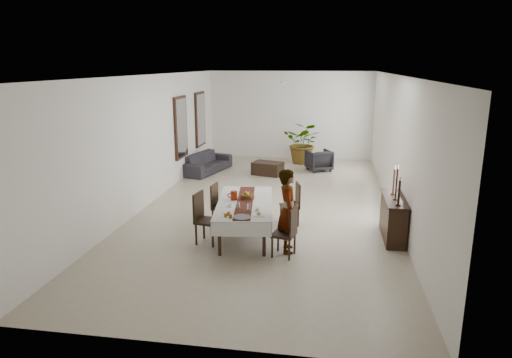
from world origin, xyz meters
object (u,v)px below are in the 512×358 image
Objects in this scene: dining_table_top at (245,204)px; woman at (288,211)px; sofa at (207,163)px; sideboard_body at (393,219)px; red_pitcher at (234,196)px.

dining_table_top is 1.17m from woman.
dining_table_top reaches higher than sofa.
sideboard_body is (2.99, 0.31, -0.27)m from dining_table_top.
woman is 0.75× the size of sofa.
red_pitcher is 0.14× the size of sideboard_body.
woman is at bearing -136.89° from sofa.
red_pitcher reaches higher than sideboard_body.
red_pitcher is 3.27m from sideboard_body.
sideboard_body is (2.05, 0.99, -0.38)m from woman.
woman is 1.16× the size of sideboard_body.
woman is (0.95, -0.69, 0.12)m from dining_table_top.
dining_table_top is 1.63× the size of sideboard_body.
sideboard_body reaches higher than sofa.
dining_table_top is 3.02m from sideboard_body.
woman is at bearing -154.18° from sideboard_body.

